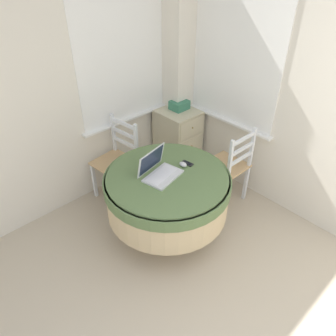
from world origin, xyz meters
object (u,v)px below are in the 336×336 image
Objects in this scene: laptop at (159,170)px; storage_box at (179,105)px; corner_cabinet at (178,138)px; computer_mouse at (183,164)px; dining_chair_near_right_window at (229,167)px; dining_chair_near_back_window at (117,161)px; cell_phone at (187,163)px; round_dining_table at (167,191)px.

storage_box is at bearing 37.28° from laptop.
laptop is 1.33m from corner_cabinet.
dining_chair_near_right_window is at bearing -6.75° from computer_mouse.
laptop is at bearing -96.04° from dining_chair_near_back_window.
computer_mouse is at bearing -178.74° from cell_phone.
laptop is at bearing 171.91° from dining_chair_near_right_window.
laptop is at bearing -142.72° from storage_box.
cell_phone is at bearing -130.12° from corner_cabinet.
computer_mouse is 0.68× the size of cell_phone.
dining_chair_near_back_window is (0.08, 0.79, -0.33)m from laptop.
corner_cabinet is (1.01, 0.77, -0.40)m from laptop.
corner_cabinet reaches higher than round_dining_table.
laptop is 1.92× the size of storage_box.
corner_cabinet is at bearing -0.98° from dining_chair_near_back_window.
cell_phone is at bearing -74.67° from dining_chair_near_back_window.
laptop is (-0.05, 0.05, 0.23)m from round_dining_table.
corner_cabinet is 0.44m from storage_box.
round_dining_table is 2.98× the size of laptop.
cell_phone is 0.13× the size of dining_chair_near_back_window.
round_dining_table is at bearing -139.44° from storage_box.
cell_phone is at bearing -130.75° from storage_box.
dining_chair_near_right_window is at bearing -97.50° from corner_cabinet.
dining_chair_near_right_window is at bearing -4.92° from round_dining_table.
storage_box reaches higher than corner_cabinet.
laptop is 0.26m from computer_mouse.
dining_chair_near_back_window is at bearing 83.96° from laptop.
corner_cabinet is 3.81× the size of storage_box.
dining_chair_near_back_window is (0.03, 0.84, -0.10)m from round_dining_table.
computer_mouse is at bearing -132.35° from corner_cabinet.
dining_chair_near_back_window reaches higher than computer_mouse.
round_dining_table is 1.26× the size of dining_chair_near_right_window.
corner_cabinet is (0.92, -0.02, -0.07)m from dining_chair_near_back_window.
storage_box is (0.72, 0.84, 0.09)m from cell_phone.
dining_chair_near_back_window is at bearing 179.02° from corner_cabinet.
computer_mouse is 0.11× the size of corner_cabinet.
laptop reaches higher than computer_mouse.
round_dining_table is 5.71× the size of storage_box.
computer_mouse reaches higher than cell_phone.
round_dining_table is at bearing 175.08° from dining_chair_near_right_window.
cell_phone is 0.91m from dining_chair_near_back_window.
dining_chair_near_back_window is (-0.17, 0.84, -0.30)m from computer_mouse.
dining_chair_near_back_window is 1.00× the size of dining_chair_near_right_window.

